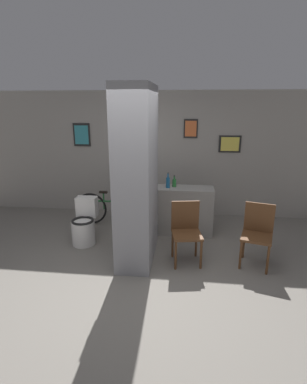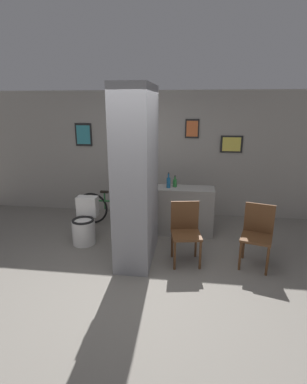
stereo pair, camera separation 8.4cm
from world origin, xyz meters
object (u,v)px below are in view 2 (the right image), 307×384
(chair_near_pillar, at_px, (185,229))
(chair_by_doorway, at_px, (257,232))
(bottle_tall, at_px, (168,182))
(bicycle, at_px, (119,209))
(toilet, at_px, (85,225))

(chair_near_pillar, height_order, chair_by_doorway, same)
(chair_near_pillar, distance_m, chair_by_doorway, 1.05)
(chair_by_doorway, relative_size, bottle_tall, 3.24)
(bicycle, xyz_separation_m, bottle_tall, (1.01, -0.26, 0.64))
(chair_by_doorway, xyz_separation_m, bottle_tall, (-1.40, 0.98, 0.46))
(chair_by_doorway, bearing_deg, toilet, -171.89)
(bicycle, bearing_deg, chair_near_pillar, -43.05)
(chair_by_doorway, xyz_separation_m, bicycle, (-2.41, 1.24, -0.18))
(chair_near_pillar, bearing_deg, chair_by_doorway, -8.28)
(chair_by_doorway, distance_m, bicycle, 2.71)
(toilet, bearing_deg, bottle_tall, 22.50)
(bicycle, bearing_deg, bottle_tall, -14.36)
(toilet, xyz_separation_m, bottle_tall, (1.40, 0.58, 0.66))
(chair_by_doorway, bearing_deg, bicycle, 169.02)
(toilet, distance_m, chair_near_pillar, 1.81)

